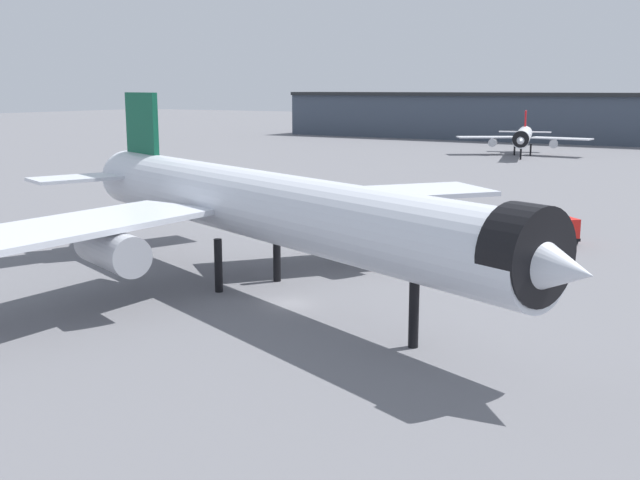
# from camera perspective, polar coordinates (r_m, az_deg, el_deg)

# --- Properties ---
(ground) EXTENTS (900.00, 900.00, 0.00)m
(ground) POSITION_cam_1_polar(r_m,az_deg,el_deg) (64.15, -2.30, -4.72)
(ground) COLOR slate
(airliner_near_gate) EXTENTS (61.73, 55.21, 17.16)m
(airliner_near_gate) POSITION_cam_1_polar(r_m,az_deg,el_deg) (66.33, -4.31, 2.47)
(airliner_near_gate) COLOR silver
(airliner_near_gate) RESTS_ON ground
(airliner_far_taxiway) EXTENTS (34.50, 38.63, 11.48)m
(airliner_far_taxiway) POSITION_cam_1_polar(r_m,az_deg,el_deg) (210.58, 14.85, 7.43)
(airliner_far_taxiway) COLOR silver
(airliner_far_taxiway) RESTS_ON ground
(terminal_building) EXTENTS (228.10, 23.44, 29.92)m
(terminal_building) POSITION_cam_1_polar(r_m,az_deg,el_deg) (264.69, 20.58, 8.49)
(terminal_building) COLOR #3D4756
(terminal_building) RESTS_ON ground
(service_truck_front) EXTENTS (5.41, 5.61, 3.00)m
(service_truck_front) POSITION_cam_1_polar(r_m,az_deg,el_deg) (91.46, 17.07, 0.63)
(service_truck_front) COLOR black
(service_truck_front) RESTS_ON ground
(baggage_tug_wing) EXTENTS (3.41, 3.41, 1.85)m
(baggage_tug_wing) POSITION_cam_1_polar(r_m,az_deg,el_deg) (98.29, -17.28, 0.96)
(baggage_tug_wing) COLOR black
(baggage_tug_wing) RESTS_ON ground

